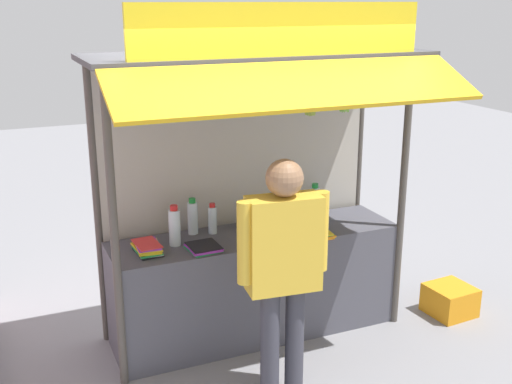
% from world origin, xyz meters
% --- Properties ---
extents(ground_plane, '(20.00, 20.00, 0.00)m').
position_xyz_m(ground_plane, '(0.00, 0.00, 0.00)').
color(ground_plane, gray).
extents(stall_counter, '(2.34, 0.61, 0.87)m').
position_xyz_m(stall_counter, '(0.00, 0.00, 0.44)').
color(stall_counter, '#4C4C56').
rests_on(stall_counter, ground).
extents(stall_structure, '(2.54, 1.41, 2.65)m').
position_xyz_m(stall_structure, '(0.00, 0.07, 1.59)').
color(stall_structure, '#4C4742').
rests_on(stall_structure, ground).
extents(water_bottle_front_right, '(0.06, 0.06, 0.23)m').
position_xyz_m(water_bottle_front_right, '(0.64, 0.07, 0.98)').
color(water_bottle_front_right, silver).
rests_on(water_bottle_front_right, stall_counter).
extents(water_bottle_mid_left, '(0.07, 0.07, 0.25)m').
position_xyz_m(water_bottle_mid_left, '(-0.31, 0.15, 0.99)').
color(water_bottle_mid_left, silver).
rests_on(water_bottle_mid_left, stall_counter).
extents(water_bottle_back_left, '(0.06, 0.06, 0.23)m').
position_xyz_m(water_bottle_back_left, '(-0.01, 0.11, 0.98)').
color(water_bottle_back_left, silver).
rests_on(water_bottle_back_left, stall_counter).
extents(water_bottle_right, '(0.08, 0.08, 0.30)m').
position_xyz_m(water_bottle_right, '(0.62, 0.17, 1.02)').
color(water_bottle_right, silver).
rests_on(water_bottle_right, stall_counter).
extents(water_bottle_far_left, '(0.08, 0.08, 0.30)m').
position_xyz_m(water_bottle_far_left, '(-0.46, 0.21, 1.01)').
color(water_bottle_far_left, silver).
rests_on(water_bottle_far_left, stall_counter).
extents(water_bottle_back_right, '(0.09, 0.09, 0.32)m').
position_xyz_m(water_bottle_back_right, '(-0.66, 0.02, 1.02)').
color(water_bottle_back_right, silver).
rests_on(water_bottle_back_right, stall_counter).
extents(magazine_stack_rear_center, '(0.25, 0.27, 0.03)m').
position_xyz_m(magazine_stack_rear_center, '(-0.49, -0.15, 0.89)').
color(magazine_stack_rear_center, green).
rests_on(magazine_stack_rear_center, stall_counter).
extents(magazine_stack_left, '(0.20, 0.28, 0.08)m').
position_xyz_m(magazine_stack_left, '(-0.89, -0.05, 0.91)').
color(magazine_stack_left, black).
rests_on(magazine_stack_left, stall_counter).
extents(magazine_stack_far_right, '(0.26, 0.28, 0.05)m').
position_xyz_m(magazine_stack_far_right, '(0.41, -0.23, 0.90)').
color(magazine_stack_far_right, orange).
rests_on(magazine_stack_far_right, stall_counter).
extents(banana_bunch_inner_right, '(0.10, 0.10, 0.23)m').
position_xyz_m(banana_bunch_inner_right, '(-0.70, -0.40, 2.01)').
color(banana_bunch_inner_right, '#332D23').
extents(banana_bunch_leftmost, '(0.10, 0.10, 0.30)m').
position_xyz_m(banana_bunch_leftmost, '(0.25, -0.40, 1.95)').
color(banana_bunch_leftmost, '#332D23').
extents(banana_bunch_inner_left, '(0.10, 0.10, 0.29)m').
position_xyz_m(banana_bunch_inner_left, '(0.53, -0.40, 1.97)').
color(banana_bunch_inner_left, '#332D23').
extents(vendor_person, '(0.65, 0.26, 1.71)m').
position_xyz_m(vendor_person, '(-0.18, -0.89, 1.03)').
color(vendor_person, '#383842').
rests_on(vendor_person, ground).
extents(plastic_crate, '(0.39, 0.39, 0.26)m').
position_xyz_m(plastic_crate, '(1.70, -0.38, 0.13)').
color(plastic_crate, orange).
rests_on(plastic_crate, ground).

